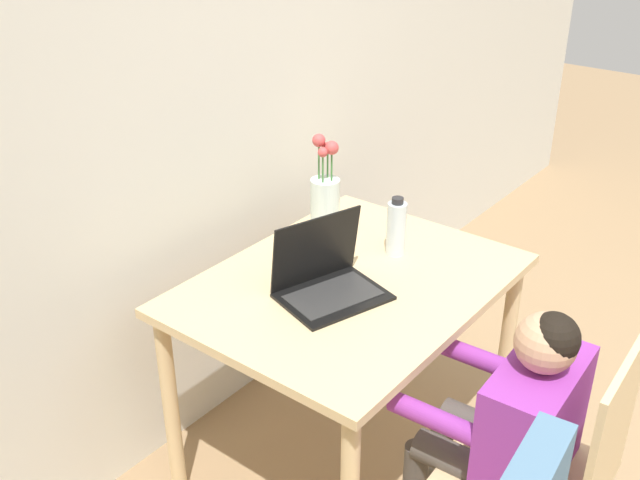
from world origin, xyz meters
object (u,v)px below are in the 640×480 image
(laptop, at_px, (326,277))
(flower_vase, at_px, (325,199))
(person_seated, at_px, (511,420))
(water_bottle, at_px, (396,228))
(chair_occupied, at_px, (551,477))

(laptop, bearing_deg, flower_vase, 55.35)
(person_seated, relative_size, laptop, 2.60)
(person_seated, xyz_separation_m, laptop, (0.03, 0.64, 0.19))
(person_seated, bearing_deg, water_bottle, -123.82)
(chair_occupied, bearing_deg, person_seated, -90.00)
(chair_occupied, relative_size, person_seated, 0.94)
(laptop, distance_m, water_bottle, 0.35)
(chair_occupied, relative_size, laptop, 2.45)
(laptop, bearing_deg, chair_occupied, -74.15)
(person_seated, xyz_separation_m, water_bottle, (0.37, 0.61, 0.23))
(chair_occupied, bearing_deg, water_bottle, -118.94)
(water_bottle, bearing_deg, flower_vase, 93.74)
(chair_occupied, relative_size, flower_vase, 2.46)
(chair_occupied, distance_m, water_bottle, 0.90)
(flower_vase, xyz_separation_m, water_bottle, (0.02, -0.28, -0.03))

